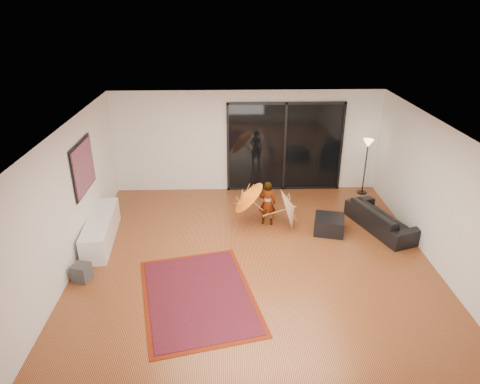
{
  "coord_description": "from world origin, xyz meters",
  "views": [
    {
      "loc": [
        -0.52,
        -7.24,
        4.81
      ],
      "look_at": [
        -0.26,
        0.88,
        1.1
      ],
      "focal_mm": 32.0,
      "sensor_mm": 36.0,
      "label": 1
    }
  ],
  "objects_px": {
    "ottoman": "(329,224)",
    "child": "(267,203)",
    "media_console": "(101,229)",
    "sofa": "(382,218)"
  },
  "relations": [
    {
      "from": "child",
      "to": "sofa",
      "type": "bearing_deg",
      "value": -176.49
    },
    {
      "from": "ottoman",
      "to": "child",
      "type": "height_order",
      "value": "child"
    },
    {
      "from": "media_console",
      "to": "ottoman",
      "type": "xyz_separation_m",
      "value": [
        4.99,
        0.23,
        -0.1
      ]
    },
    {
      "from": "sofa",
      "to": "ottoman",
      "type": "distance_m",
      "value": 1.22
    },
    {
      "from": "ottoman",
      "to": "child",
      "type": "xyz_separation_m",
      "value": [
        -1.36,
        0.41,
        0.35
      ]
    },
    {
      "from": "media_console",
      "to": "child",
      "type": "xyz_separation_m",
      "value": [
        3.63,
        0.65,
        0.26
      ]
    },
    {
      "from": "media_console",
      "to": "sofa",
      "type": "relative_size",
      "value": 1.07
    },
    {
      "from": "media_console",
      "to": "child",
      "type": "bearing_deg",
      "value": 5.28
    },
    {
      "from": "media_console",
      "to": "ottoman",
      "type": "height_order",
      "value": "media_console"
    },
    {
      "from": "media_console",
      "to": "sofa",
      "type": "height_order",
      "value": "media_console"
    }
  ]
}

